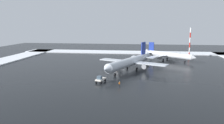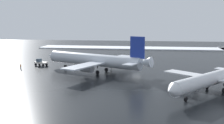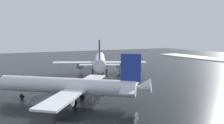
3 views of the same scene
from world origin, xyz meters
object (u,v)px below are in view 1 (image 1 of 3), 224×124
object	(u,v)px
ground_crew_near_tug	(119,84)
airplane_parked_starboard	(168,55)
pushback_tug	(100,79)
antenna_mast	(190,43)
airplane_parked_portside	(130,62)
ground_crew_beside_wing	(117,66)

from	to	relation	value
ground_crew_near_tug	airplane_parked_starboard	bearing A→B (deg)	83.11
pushback_tug	antenna_mast	xyz separation A→B (m)	(-43.91, -67.25, 7.91)
airplane_parked_starboard	ground_crew_near_tug	xyz separation A→B (m)	(22.22, 56.82, -2.24)
antenna_mast	airplane_parked_portside	bearing A→B (deg)	52.51
airplane_parked_portside	ground_crew_near_tug	xyz separation A→B (m)	(1.93, 25.94, -2.91)
pushback_tug	ground_crew_beside_wing	world-z (taller)	pushback_tug
airplane_parked_portside	antenna_mast	world-z (taller)	antenna_mast
airplane_parked_portside	antenna_mast	distance (m)	57.44
airplane_parked_starboard	ground_crew_beside_wing	xyz separation A→B (m)	(26.34, 26.84, -2.24)
ground_crew_near_tug	pushback_tug	bearing A→B (deg)	164.89
pushback_tug	ground_crew_near_tug	xyz separation A→B (m)	(-7.17, 4.07, -0.31)
ground_crew_beside_wing	pushback_tug	bearing A→B (deg)	-12.25
ground_crew_near_tug	ground_crew_beside_wing	size ratio (longest dim) A/B	1.00
airplane_parked_portside	ground_crew_near_tug	size ratio (longest dim) A/B	21.80
airplane_parked_portside	airplane_parked_starboard	world-z (taller)	airplane_parked_portside
pushback_tug	antenna_mast	distance (m)	80.70
pushback_tug	ground_crew_near_tug	world-z (taller)	pushback_tug
antenna_mast	airplane_parked_starboard	bearing A→B (deg)	44.98
pushback_tug	ground_crew_beside_wing	distance (m)	26.09
ground_crew_beside_wing	ground_crew_near_tug	bearing A→B (deg)	2.30
airplane_parked_portside	pushback_tug	xyz separation A→B (m)	(9.10, 21.86, -2.59)
airplane_parked_starboard	ground_crew_beside_wing	size ratio (longest dim) A/B	15.83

